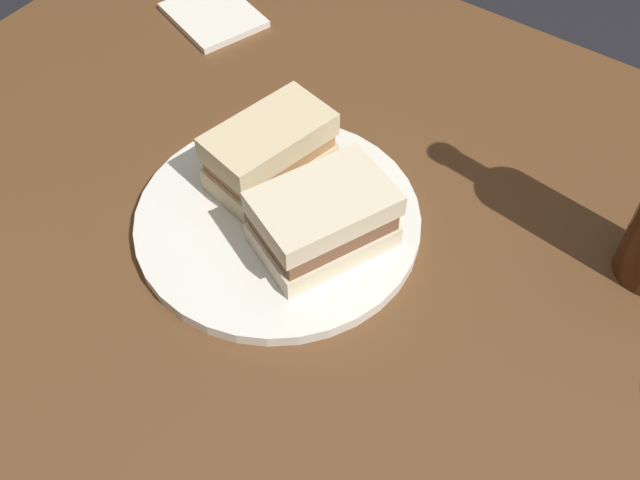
% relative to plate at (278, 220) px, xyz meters
% --- Properties ---
extents(dining_table, '(1.15, 0.88, 0.71)m').
position_rel_plate_xyz_m(dining_table, '(0.11, -0.02, -0.36)').
color(dining_table, brown).
rests_on(dining_table, ground).
extents(plate, '(0.26, 0.26, 0.01)m').
position_rel_plate_xyz_m(plate, '(0.00, 0.00, 0.00)').
color(plate, silver).
rests_on(plate, dining_table).
extents(sandwich_half_left, '(0.12, 0.14, 0.06)m').
position_rel_plate_xyz_m(sandwich_half_left, '(0.05, -0.00, 0.04)').
color(sandwich_half_left, beige).
rests_on(sandwich_half_left, plate).
extents(sandwich_half_right, '(0.09, 0.13, 0.06)m').
position_rel_plate_xyz_m(sandwich_half_right, '(-0.04, 0.04, 0.04)').
color(sandwich_half_right, beige).
rests_on(sandwich_half_right, plate).
extents(potato_wedge_front, '(0.06, 0.05, 0.02)m').
position_rel_plate_xyz_m(potato_wedge_front, '(0.03, 0.02, 0.02)').
color(potato_wedge_front, '#B77F33').
rests_on(potato_wedge_front, plate).
extents(potato_wedge_middle, '(0.04, 0.04, 0.02)m').
position_rel_plate_xyz_m(potato_wedge_middle, '(-0.01, 0.04, 0.01)').
color(potato_wedge_middle, '#AD702D').
rests_on(potato_wedge_middle, plate).
extents(potato_wedge_back, '(0.05, 0.04, 0.02)m').
position_rel_plate_xyz_m(potato_wedge_back, '(0.04, 0.02, 0.02)').
color(potato_wedge_back, '#AD702D').
rests_on(potato_wedge_back, plate).
extents(potato_wedge_left_edge, '(0.04, 0.03, 0.02)m').
position_rel_plate_xyz_m(potato_wedge_left_edge, '(-0.02, 0.05, 0.02)').
color(potato_wedge_left_edge, '#B77F33').
rests_on(potato_wedge_left_edge, plate).
extents(potato_wedge_right_edge, '(0.03, 0.04, 0.01)m').
position_rel_plate_xyz_m(potato_wedge_right_edge, '(0.01, 0.05, 0.01)').
color(potato_wedge_right_edge, '#AD702D').
rests_on(potato_wedge_right_edge, plate).
extents(napkin, '(0.13, 0.12, 0.01)m').
position_rel_plate_xyz_m(napkin, '(-0.26, 0.21, -0.00)').
color(napkin, silver).
rests_on(napkin, dining_table).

